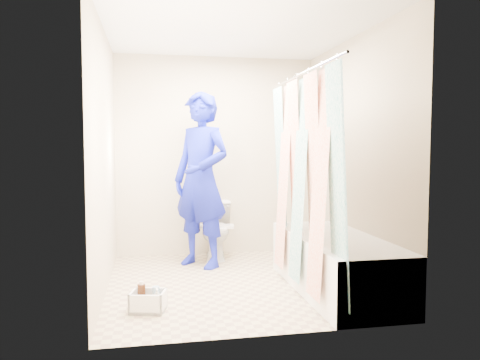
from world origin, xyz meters
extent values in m
plane|color=tan|center=(0.00, 0.00, 0.00)|extent=(2.60, 2.60, 0.00)
cube|color=silver|center=(0.00, 0.00, 2.40)|extent=(2.40, 2.60, 0.02)
cube|color=#BFB193|center=(0.00, 1.30, 1.20)|extent=(2.40, 0.02, 2.40)
cube|color=#BFB193|center=(0.00, -1.30, 1.20)|extent=(2.40, 0.02, 2.40)
cube|color=#BFB193|center=(-1.20, 0.00, 1.20)|extent=(0.02, 2.60, 2.40)
cube|color=#BFB193|center=(1.20, 0.00, 1.20)|extent=(0.02, 2.60, 2.40)
cube|color=white|center=(0.85, -0.43, 0.25)|extent=(0.70, 1.75, 0.50)
cube|color=white|center=(0.85, -0.43, 0.46)|extent=(0.58, 1.63, 0.06)
cylinder|color=silver|center=(0.52, -0.43, 1.95)|extent=(0.02, 1.90, 0.02)
cube|color=white|center=(0.52, -0.43, 1.02)|extent=(0.06, 1.75, 1.80)
imported|color=white|center=(-0.04, 1.08, 0.33)|extent=(0.45, 0.69, 0.66)
cube|color=white|center=(-0.05, 0.97, 0.39)|extent=(0.43, 0.23, 0.03)
cylinder|color=black|center=(-0.08, 1.26, 0.64)|extent=(0.03, 0.03, 0.19)
cylinder|color=gold|center=(-0.08, 1.26, 0.74)|extent=(0.05, 0.05, 0.03)
cylinder|color=white|center=(0.04, 1.25, 0.62)|extent=(0.02, 0.02, 0.16)
imported|color=navy|center=(-0.25, 0.71, 0.96)|extent=(0.82, 0.82, 1.91)
cube|color=white|center=(-0.83, -0.65, 0.01)|extent=(0.31, 0.27, 0.03)
cube|color=white|center=(-0.95, -0.61, 0.08)|extent=(0.07, 0.21, 0.16)
cube|color=white|center=(-0.70, -0.68, 0.08)|extent=(0.07, 0.21, 0.16)
cube|color=white|center=(-0.85, -0.74, 0.08)|extent=(0.26, 0.08, 0.16)
cube|color=white|center=(-0.80, -0.55, 0.08)|extent=(0.26, 0.08, 0.16)
cylinder|color=#3B1C0B|center=(-0.88, -0.60, 0.12)|extent=(0.06, 0.06, 0.18)
cylinder|color=white|center=(-0.76, -0.61, 0.11)|extent=(0.06, 0.06, 0.16)
cylinder|color=beige|center=(-0.82, -0.69, 0.09)|extent=(0.04, 0.04, 0.12)
cylinder|color=#3B1C0B|center=(-0.90, -0.68, 0.05)|extent=(0.05, 0.05, 0.05)
cylinder|color=#C6873A|center=(-0.90, -0.68, 0.09)|extent=(0.06, 0.06, 0.01)
imported|color=white|center=(-0.76, -0.70, 0.11)|extent=(0.08, 0.09, 0.17)
camera|label=1|loc=(-0.79, -4.37, 1.31)|focal=35.00mm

